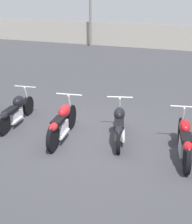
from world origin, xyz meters
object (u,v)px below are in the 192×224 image
object	(u,v)px
motorcycle_slot_3	(119,125)
motorcycle_slot_4	(185,140)
motorcycle_slot_1	(16,111)
motorcycle_slot_2	(62,123)

from	to	relation	value
motorcycle_slot_3	motorcycle_slot_4	size ratio (longest dim) A/B	0.93
motorcycle_slot_1	motorcycle_slot_2	distance (m)	1.73
motorcycle_slot_1	motorcycle_slot_4	world-z (taller)	motorcycle_slot_4
motorcycle_slot_1	motorcycle_slot_3	bearing A→B (deg)	-6.31
motorcycle_slot_3	motorcycle_slot_4	distance (m)	1.69
motorcycle_slot_4	motorcycle_slot_2	bearing A→B (deg)	171.01
motorcycle_slot_3	motorcycle_slot_4	bearing A→B (deg)	-27.25
motorcycle_slot_3	motorcycle_slot_1	bearing A→B (deg)	164.84
motorcycle_slot_1	motorcycle_slot_3	distance (m)	3.07
motorcycle_slot_4	motorcycle_slot_3	bearing A→B (deg)	157.49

